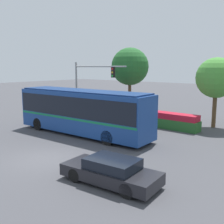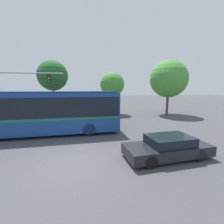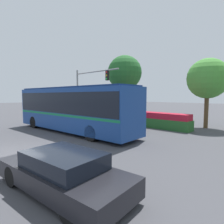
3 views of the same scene
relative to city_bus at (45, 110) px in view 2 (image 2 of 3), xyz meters
name	(u,v)px [view 2 (image 2 of 3)]	position (x,y,z in m)	size (l,w,h in m)	color
ground_plane	(71,163)	(2.42, -5.17, -1.93)	(140.00, 140.00, 0.00)	#444449
city_bus	(45,110)	(0.00, 0.00, 0.00)	(11.57, 3.09, 3.39)	navy
sedan_foreground	(168,147)	(7.37, -5.32, -1.36)	(4.62, 2.20, 1.17)	black
traffic_light_pole	(18,87)	(-3.51, 4.25, 1.82)	(6.21, 0.24, 5.54)	gray
flowering_hedge	(77,113)	(2.00, 6.16, -1.28)	(9.23, 1.16, 1.31)	#286028
street_tree_left	(53,76)	(-0.67, 6.94, 3.18)	(3.52, 3.52, 6.89)	brown
street_tree_centre	(112,84)	(6.77, 8.93, 2.25)	(3.36, 3.36, 5.88)	brown
street_tree_right	(169,79)	(14.21, 7.16, 2.96)	(5.01, 5.01, 7.40)	brown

